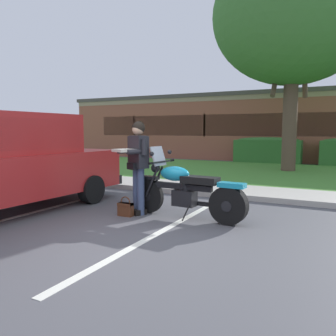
# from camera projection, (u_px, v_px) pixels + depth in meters

# --- Properties ---
(ground_plane) EXTENTS (140.00, 140.00, 0.00)m
(ground_plane) POSITION_uv_depth(u_px,v_px,m) (140.00, 238.00, 4.98)
(ground_plane) COLOR #4C4C51
(curb_strip) EXTENTS (60.00, 0.20, 0.12)m
(curb_strip) POSITION_uv_depth(u_px,v_px,m) (218.00, 195.00, 8.01)
(curb_strip) COLOR #ADA89E
(curb_strip) RESTS_ON ground
(concrete_walk) EXTENTS (60.00, 1.50, 0.08)m
(concrete_walk) POSITION_uv_depth(u_px,v_px,m) (229.00, 190.00, 8.76)
(concrete_walk) COLOR #ADA89E
(concrete_walk) RESTS_ON ground
(grass_lawn) EXTENTS (60.00, 7.02, 0.06)m
(grass_lawn) POSITION_uv_depth(u_px,v_px,m) (264.00, 172.00, 12.53)
(grass_lawn) COLOR #478433
(grass_lawn) RESTS_ON ground
(stall_stripe_0) EXTENTS (0.13, 4.40, 0.01)m
(stall_stripe_0) POSITION_uv_depth(u_px,v_px,m) (24.00, 215.00, 6.35)
(stall_stripe_0) COLOR silver
(stall_stripe_0) RESTS_ON ground
(stall_stripe_1) EXTENTS (0.13, 4.40, 0.01)m
(stall_stripe_1) POSITION_uv_depth(u_px,v_px,m) (154.00, 235.00, 5.10)
(stall_stripe_1) COLOR silver
(stall_stripe_1) RESTS_ON ground
(motorcycle) EXTENTS (2.24, 0.82, 1.26)m
(motorcycle) POSITION_uv_depth(u_px,v_px,m) (190.00, 191.00, 6.02)
(motorcycle) COLOR black
(motorcycle) RESTS_ON ground
(rider_person) EXTENTS (0.58, 0.66, 1.70)m
(rider_person) POSITION_uv_depth(u_px,v_px,m) (137.00, 160.00, 6.29)
(rider_person) COLOR black
(rider_person) RESTS_ON ground
(handbag) EXTENTS (0.28, 0.13, 0.36)m
(handbag) POSITION_uv_depth(u_px,v_px,m) (125.00, 208.00, 6.24)
(handbag) COLOR #562D19
(handbag) RESTS_ON ground
(shade_tree) EXTENTS (5.76, 5.76, 8.08)m
(shade_tree) POSITION_uv_depth(u_px,v_px,m) (294.00, 16.00, 12.31)
(shade_tree) COLOR brown
(shade_tree) RESTS_ON ground
(hedge_left) EXTENTS (3.03, 0.90, 1.24)m
(hedge_left) POSITION_uv_depth(u_px,v_px,m) (267.00, 150.00, 16.24)
(hedge_left) COLOR #336B2D
(hedge_left) RESTS_ON ground
(brick_building) EXTENTS (25.98, 9.91, 3.51)m
(brick_building) POSITION_uv_depth(u_px,v_px,m) (303.00, 127.00, 20.53)
(brick_building) COLOR #93513D
(brick_building) RESTS_ON ground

